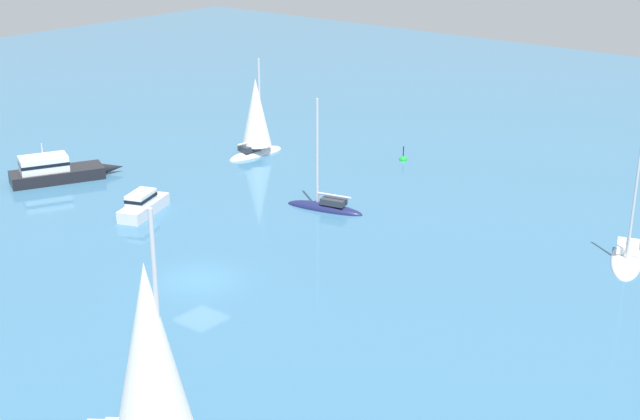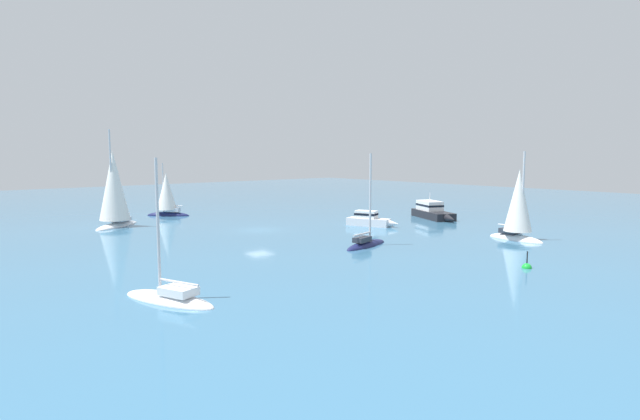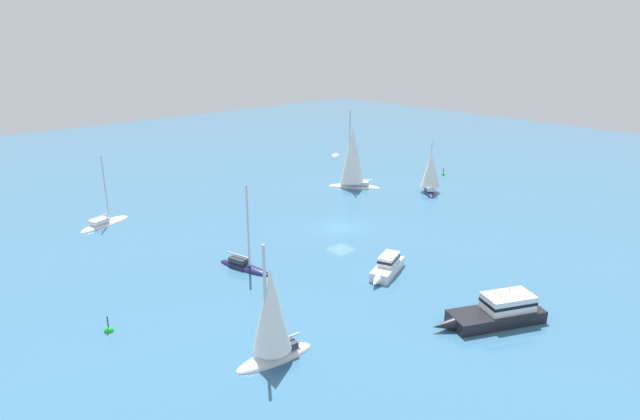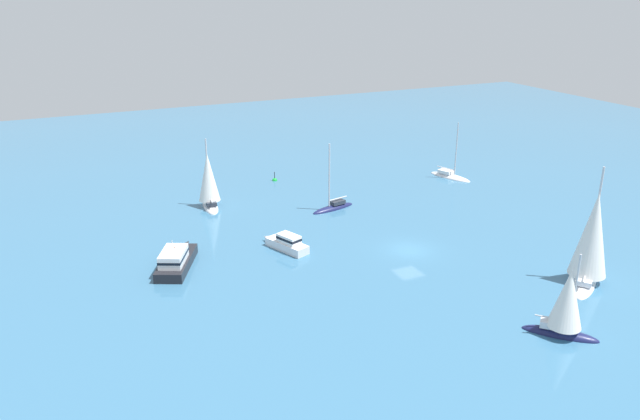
{
  "view_description": "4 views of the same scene",
  "coord_description": "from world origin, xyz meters",
  "px_view_note": "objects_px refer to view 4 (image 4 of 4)",
  "views": [
    {
      "loc": [
        -34.94,
        31.69,
        21.76
      ],
      "look_at": [
        -1.32,
        -9.42,
        1.91
      ],
      "focal_mm": 49.79,
      "sensor_mm": 36.0,
      "label": 1
    },
    {
      "loc": [
        -29.42,
        -44.03,
        7.83
      ],
      "look_at": [
        5.72,
        -3.0,
        1.93
      ],
      "focal_mm": 28.9,
      "sensor_mm": 36.0,
      "label": 2
    },
    {
      "loc": [
        38.83,
        -38.44,
        20.08
      ],
      "look_at": [
        -4.88,
        1.37,
        0.51
      ],
      "focal_mm": 30.45,
      "sensor_mm": 36.0,
      "label": 3
    },
    {
      "loc": [
        30.95,
        46.55,
        24.58
      ],
      "look_at": [
        5.45,
        -9.29,
        1.92
      ],
      "focal_mm": 34.4,
      "sensor_mm": 36.0,
      "label": 4
    }
  ],
  "objects_px": {
    "ketch": "(209,184)",
    "yacht": "(591,242)",
    "launch": "(176,259)",
    "yacht_2": "(333,207)",
    "channel_buoy": "(275,180)",
    "cabin_cruiser": "(286,243)",
    "yacht_1": "(566,306)",
    "sloop": "(450,176)"
  },
  "relations": [
    {
      "from": "sloop",
      "to": "cabin_cruiser",
      "type": "distance_m",
      "value": 31.91
    },
    {
      "from": "cabin_cruiser",
      "to": "yacht_2",
      "type": "height_order",
      "value": "yacht_2"
    },
    {
      "from": "yacht",
      "to": "yacht_1",
      "type": "relative_size",
      "value": 1.51
    },
    {
      "from": "sloop",
      "to": "yacht_2",
      "type": "bearing_deg",
      "value": -96.0
    },
    {
      "from": "yacht_1",
      "to": "channel_buoy",
      "type": "bearing_deg",
      "value": 144.21
    },
    {
      "from": "launch",
      "to": "yacht_1",
      "type": "relative_size",
      "value": 1.18
    },
    {
      "from": "sloop",
      "to": "channel_buoy",
      "type": "relative_size",
      "value": 5.35
    },
    {
      "from": "ketch",
      "to": "yacht",
      "type": "bearing_deg",
      "value": -136.02
    },
    {
      "from": "yacht",
      "to": "sloop",
      "type": "bearing_deg",
      "value": 38.5
    },
    {
      "from": "yacht_2",
      "to": "channel_buoy",
      "type": "xyz_separation_m",
      "value": [
        2.35,
        -13.15,
        -0.18
      ]
    },
    {
      "from": "yacht_1",
      "to": "ketch",
      "type": "bearing_deg",
      "value": 159.83
    },
    {
      "from": "channel_buoy",
      "to": "yacht_1",
      "type": "bearing_deg",
      "value": 97.55
    },
    {
      "from": "launch",
      "to": "yacht_1",
      "type": "bearing_deg",
      "value": -109.57
    },
    {
      "from": "yacht_1",
      "to": "yacht_2",
      "type": "relative_size",
      "value": 0.86
    },
    {
      "from": "sloop",
      "to": "yacht",
      "type": "distance_m",
      "value": 31.83
    },
    {
      "from": "cabin_cruiser",
      "to": "launch",
      "type": "xyz_separation_m",
      "value": [
        10.74,
        -0.28,
        0.16
      ]
    },
    {
      "from": "yacht",
      "to": "yacht_2",
      "type": "xyz_separation_m",
      "value": [
        12.07,
        -25.97,
        -3.64
      ]
    },
    {
      "from": "yacht_1",
      "to": "channel_buoy",
      "type": "height_order",
      "value": "yacht_1"
    },
    {
      "from": "cabin_cruiser",
      "to": "yacht_2",
      "type": "relative_size",
      "value": 0.7
    },
    {
      "from": "ketch",
      "to": "yacht_1",
      "type": "relative_size",
      "value": 1.19
    },
    {
      "from": "sloop",
      "to": "ketch",
      "type": "distance_m",
      "value": 32.82
    },
    {
      "from": "cabin_cruiser",
      "to": "ketch",
      "type": "bearing_deg",
      "value": -8.31
    },
    {
      "from": "yacht",
      "to": "launch",
      "type": "xyz_separation_m",
      "value": [
        32.07,
        -17.76,
        -3.0
      ]
    },
    {
      "from": "launch",
      "to": "yacht",
      "type": "bearing_deg",
      "value": -93.63
    },
    {
      "from": "sloop",
      "to": "yacht_1",
      "type": "xyz_separation_m",
      "value": [
        16.2,
        36.42,
        2.32
      ]
    },
    {
      "from": "yacht",
      "to": "channel_buoy",
      "type": "bearing_deg",
      "value": 72.88
    },
    {
      "from": "ketch",
      "to": "yacht_1",
      "type": "height_order",
      "value": "ketch"
    },
    {
      "from": "cabin_cruiser",
      "to": "ketch",
      "type": "xyz_separation_m",
      "value": [
        3.58,
        -15.17,
        2.17
      ]
    },
    {
      "from": "launch",
      "to": "ketch",
      "type": "bearing_deg",
      "value": -0.34
    },
    {
      "from": "yacht_1",
      "to": "yacht",
      "type": "bearing_deg",
      "value": 80.91
    },
    {
      "from": "yacht",
      "to": "yacht_2",
      "type": "bearing_deg",
      "value": 77.58
    },
    {
      "from": "cabin_cruiser",
      "to": "yacht",
      "type": "relative_size",
      "value": 0.54
    },
    {
      "from": "sloop",
      "to": "yacht_2",
      "type": "distance_m",
      "value": 20.35
    },
    {
      "from": "cabin_cruiser",
      "to": "yacht_1",
      "type": "xyz_separation_m",
      "value": [
        -12.86,
        23.25,
        1.78
      ]
    },
    {
      "from": "yacht_1",
      "to": "yacht_2",
      "type": "bearing_deg",
      "value": 143.13
    },
    {
      "from": "ketch",
      "to": "launch",
      "type": "distance_m",
      "value": 16.65
    },
    {
      "from": "sloop",
      "to": "channel_buoy",
      "type": "bearing_deg",
      "value": -130.23
    },
    {
      "from": "sloop",
      "to": "yacht",
      "type": "relative_size",
      "value": 0.74
    },
    {
      "from": "cabin_cruiser",
      "to": "channel_buoy",
      "type": "bearing_deg",
      "value": -39.31
    },
    {
      "from": "yacht_1",
      "to": "yacht_2",
      "type": "xyz_separation_m",
      "value": [
        3.6,
        -31.74,
        -2.26
      ]
    },
    {
      "from": "yacht",
      "to": "yacht_2",
      "type": "distance_m",
      "value": 28.87
    },
    {
      "from": "yacht",
      "to": "cabin_cruiser",
      "type": "bearing_deg",
      "value": 103.31
    }
  ]
}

